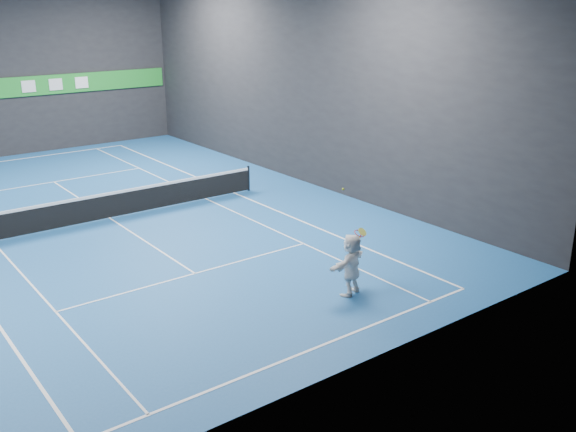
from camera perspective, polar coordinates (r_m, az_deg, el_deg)
ground at (r=24.74m, az=-15.53°, el=-0.21°), size 26.00×26.00×0.00m
wall_back at (r=36.12m, az=-24.17°, el=11.92°), size 18.00×0.10×9.00m
wall_front at (r=12.67m, az=5.56°, el=4.04°), size 18.00×0.10×9.00m
wall_right at (r=28.19m, az=1.15°, el=12.08°), size 0.10×26.00×9.00m
baseline_near at (r=15.17m, az=2.14°, el=-11.76°), size 10.98×0.08×0.01m
baseline_far at (r=35.73m, az=-22.80°, el=4.68°), size 10.98×0.08×0.01m
sideline_doubles_right at (r=27.09m, az=-4.76°, el=2.04°), size 0.08×23.78×0.01m
sideline_singles_right at (r=26.41m, az=-7.28°, el=1.52°), size 0.06×23.78×0.01m
service_line_near at (r=19.27m, az=-8.27°, el=-5.08°), size 8.23×0.06×0.01m
service_line_far at (r=30.57m, az=-20.09°, el=2.87°), size 8.23×0.06×0.01m
center_service_line at (r=24.74m, az=-15.53°, el=-0.20°), size 0.06×12.80×0.01m
player at (r=17.55m, az=5.64°, el=-4.30°), size 1.69×1.02×1.74m
tennis_ball at (r=16.57m, az=4.93°, el=2.39°), size 0.06×0.06×0.06m
tennis_net at (r=24.58m, az=-15.64°, el=0.98°), size 12.50×0.10×1.07m
sponsor_banner at (r=36.15m, az=-23.94°, el=10.35°), size 17.64×0.11×1.00m
tennis_racket at (r=17.50m, az=6.38°, el=-1.63°), size 0.52×0.40×0.47m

